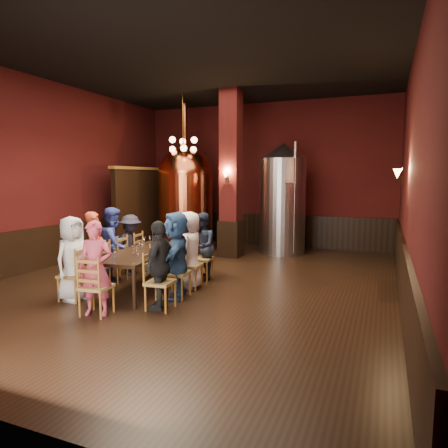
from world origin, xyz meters
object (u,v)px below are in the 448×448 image
at_px(dining_table, 143,254).
at_px(person_1, 95,251).
at_px(copper_kettle, 185,197).
at_px(person_0, 73,259).
at_px(person_2, 114,245).
at_px(steel_vessel, 283,199).
at_px(rose_vase, 157,233).

height_order(dining_table, person_1, person_1).
xyz_separation_m(dining_table, copper_kettle, (-1.27, 4.24, 0.89)).
distance_m(person_0, person_1, 0.67).
bearing_deg(person_2, person_0, 165.38).
distance_m(person_0, copper_kettle, 5.40).
xyz_separation_m(person_1, steel_vessel, (2.43, 5.09, 0.80)).
distance_m(person_0, steel_vessel, 6.28).
bearing_deg(dining_table, rose_vase, 98.27).
distance_m(copper_kettle, steel_vessel, 2.92).
relative_size(person_1, rose_vase, 4.35).
bearing_deg(steel_vessel, person_2, -119.30).
relative_size(dining_table, person_0, 1.65).
xyz_separation_m(person_1, copper_kettle, (-0.45, 4.64, 0.82)).
relative_size(dining_table, person_1, 1.62).
height_order(person_0, person_2, person_2).
xyz_separation_m(person_1, person_2, (-0.06, 0.66, 0.02)).
relative_size(person_0, person_2, 0.96).
relative_size(person_2, copper_kettle, 0.36).
bearing_deg(steel_vessel, rose_vase, -115.22).
height_order(person_1, person_2, person_2).
bearing_deg(rose_vase, person_0, -106.28).
height_order(person_1, copper_kettle, copper_kettle).
bearing_deg(person_0, person_1, 8.36).
xyz_separation_m(steel_vessel, rose_vase, (-1.81, -3.85, -0.59)).
bearing_deg(person_0, dining_table, -32.00).
height_order(dining_table, rose_vase, rose_vase).
distance_m(steel_vessel, rose_vase, 4.30).
bearing_deg(person_1, rose_vase, -42.96).
height_order(person_1, rose_vase, person_1).
bearing_deg(rose_vase, copper_kettle, 107.46).
relative_size(person_0, steel_vessel, 0.48).
bearing_deg(person_1, person_2, -11.45).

